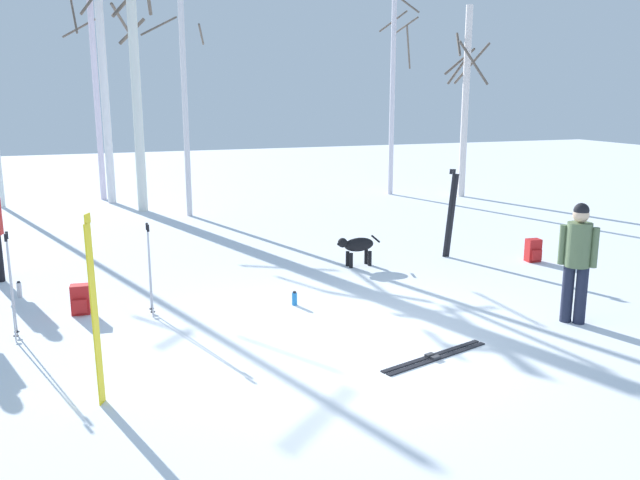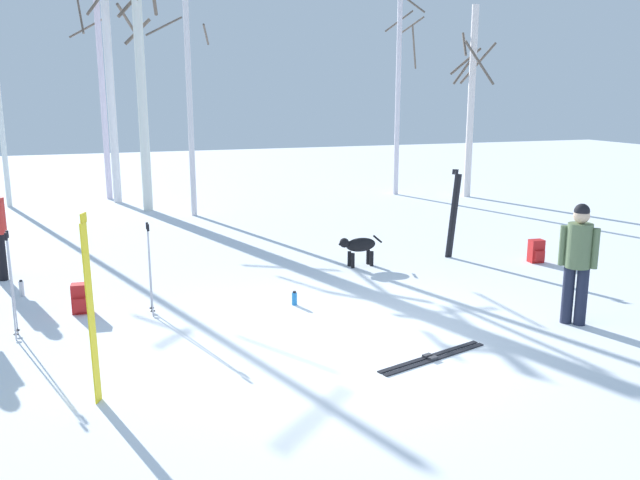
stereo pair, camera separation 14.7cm
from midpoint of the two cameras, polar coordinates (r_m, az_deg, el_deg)
The scene contains 18 objects.
ground_plane at distance 8.81m, azimuth 1.78°, elevation -8.63°, with size 60.00×60.00×0.00m, color white.
person_1 at distance 9.83m, azimuth 20.89°, elevation -1.23°, with size 0.39×0.41×1.72m.
dog at distance 12.37m, azimuth 2.85°, elevation -0.52°, with size 0.90×0.25×0.57m.
ski_pair_planted_0 at distance 13.20m, azimuth 10.88°, elevation 2.23°, with size 0.25×0.11×1.75m.
ski_pair_planted_1 at distance 7.15m, azimuth -19.40°, elevation -5.90°, with size 0.09×0.17×2.03m.
ski_pair_lying_0 at distance 8.37m, azimuth 9.37°, elevation -9.89°, with size 1.64×0.64×0.05m.
ski_poles_0 at distance 9.53m, azimuth -25.46°, elevation -3.36°, with size 0.07×0.26×1.44m.
ski_poles_1 at distance 9.88m, azimuth -14.86°, elevation -2.24°, with size 0.07×0.24×1.36m.
backpack_0 at distance 10.39m, azimuth -20.32°, elevation -4.85°, with size 0.28×0.30×0.44m.
backpack_1 at distance 13.36m, azimuth 17.59°, elevation -0.88°, with size 0.28×0.30×0.44m.
water_bottle_0 at distance 11.59m, azimuth -24.80°, elevation -3.92°, with size 0.07×0.07×0.27m.
water_bottle_1 at distance 10.18m, azimuth -2.62°, elevation -5.06°, with size 0.08×0.08×0.22m.
birch_tree_1 at distance 21.12m, azimuth -19.10°, elevation 14.36°, with size 1.56×1.57×7.99m.
birch_tree_2 at distance 20.31m, azimuth -18.30°, elevation 13.03°, with size 1.78×1.43×6.95m.
birch_tree_3 at distance 18.66m, azimuth -15.91°, elevation 14.30°, with size 1.34×1.50×7.48m.
birch_tree_4 at distance 17.65m, azimuth -12.03°, elevation 14.91°, with size 1.63×1.86×7.79m.
birch_tree_5 at distance 21.18m, azimuth 6.12°, elevation 13.00°, with size 1.52×1.50×6.41m.
birch_tree_6 at distance 21.11m, azimuth 12.21°, elevation 11.84°, with size 1.36×1.36×5.73m.
Camera 1 is at (-3.15, -7.59, 3.18)m, focal length 37.17 mm.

